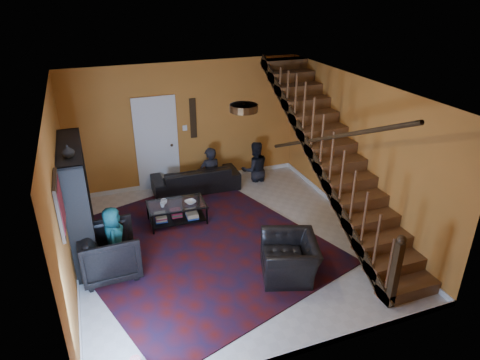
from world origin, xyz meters
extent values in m
plane|color=beige|center=(0.00, 0.00, 0.00)|extent=(5.50, 5.50, 0.00)
plane|color=#C5742B|center=(0.00, 2.75, 1.40)|extent=(5.20, 0.00, 5.20)
plane|color=#C5742B|center=(0.00, -2.75, 1.40)|extent=(5.20, 0.00, 5.20)
plane|color=#C5742B|center=(-2.60, 0.00, 1.40)|extent=(0.00, 5.50, 5.50)
plane|color=#C5742B|center=(2.60, 0.00, 1.40)|extent=(0.00, 5.50, 5.50)
plane|color=white|center=(0.00, 0.00, 2.80)|extent=(5.50, 5.50, 0.00)
cube|color=silver|center=(0.00, 2.74, 0.05)|extent=(5.20, 0.02, 0.10)
cube|color=silver|center=(-2.59, 0.00, 0.05)|extent=(0.02, 5.50, 0.10)
cube|color=#C5742B|center=(2.12, 0.00, 1.32)|extent=(0.95, 4.92, 2.83)
cube|color=black|center=(1.67, 0.00, 1.40)|extent=(0.04, 5.02, 3.02)
cylinder|color=black|center=(1.70, 0.00, 1.85)|extent=(0.07, 4.20, 2.44)
cube|color=black|center=(1.70, -2.40, 0.55)|extent=(0.10, 0.10, 1.10)
cube|color=black|center=(-2.41, 0.60, 1.00)|extent=(0.35, 1.80, 2.00)
cube|color=black|center=(-2.41, 0.60, 0.40)|extent=(0.35, 1.72, 0.03)
cube|color=black|center=(-2.41, 0.60, 1.16)|extent=(0.35, 1.72, 0.03)
cube|color=silver|center=(-0.70, 2.73, 1.02)|extent=(0.82, 0.05, 2.05)
cube|color=maroon|center=(-2.57, -0.90, 1.75)|extent=(0.04, 0.74, 0.74)
cube|color=black|center=(0.15, 2.73, 1.55)|extent=(0.14, 0.03, 0.90)
cylinder|color=#3F2814|center=(0.00, -0.80, 2.74)|extent=(0.40, 0.40, 0.10)
cube|color=#410D0B|center=(-0.55, 0.11, 0.01)|extent=(5.01, 5.36, 0.02)
imported|color=black|center=(0.04, 2.30, 0.28)|extent=(1.95, 0.80, 0.56)
imported|color=black|center=(-2.05, -0.17, 0.42)|extent=(0.94, 0.91, 0.83)
imported|color=black|center=(0.64, -1.20, 0.32)|extent=(1.12, 1.20, 0.64)
imported|color=black|center=(0.39, 2.35, 0.25)|extent=(0.55, 0.39, 1.40)
imported|color=black|center=(1.50, 2.35, 0.25)|extent=(0.70, 0.56, 1.39)
imported|color=#1B6964|center=(-1.95, -0.01, 0.55)|extent=(0.43, 0.59, 1.10)
cube|color=black|center=(-1.22, 0.73, 0.21)|extent=(0.03, 0.03, 0.41)
cube|color=black|center=(-0.17, 0.73, 0.21)|extent=(0.03, 0.03, 0.41)
cube|color=black|center=(-1.22, 1.32, 0.21)|extent=(0.03, 0.03, 0.41)
cube|color=black|center=(-0.17, 1.32, 0.21)|extent=(0.03, 0.03, 0.41)
cube|color=black|center=(-0.69, 1.02, 0.11)|extent=(1.07, 0.63, 0.02)
cube|color=silver|center=(-0.69, 1.02, 0.41)|extent=(1.13, 0.69, 0.02)
imported|color=#999999|center=(-0.92, 1.09, 0.47)|extent=(0.15, 0.15, 0.10)
imported|color=#999999|center=(-0.97, 0.98, 0.47)|extent=(0.12, 0.12, 0.09)
imported|color=#999999|center=(-0.43, 0.94, 0.45)|extent=(0.25, 0.25, 0.05)
imported|color=#999999|center=(-2.41, 0.10, 2.10)|extent=(0.18, 0.18, 0.19)
camera|label=1|loc=(-2.09, -6.22, 4.39)|focal=32.00mm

